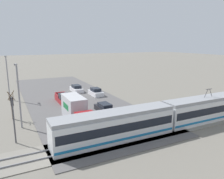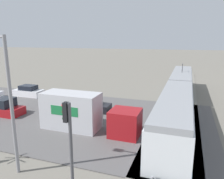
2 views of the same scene
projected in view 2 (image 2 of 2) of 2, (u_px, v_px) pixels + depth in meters
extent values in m
cube|color=gray|center=(174.00, 129.00, 19.69)|extent=(69.89, 4.40, 0.08)
cube|color=gray|center=(166.00, 127.00, 19.90)|extent=(68.49, 0.10, 0.14)
cube|color=gray|center=(183.00, 129.00, 19.44)|extent=(68.49, 0.10, 0.14)
cube|color=silver|center=(181.00, 84.00, 31.95)|extent=(14.22, 2.80, 2.86)
cube|color=black|center=(181.00, 82.00, 31.87)|extent=(13.79, 2.83, 0.95)
cube|color=#1970AD|center=(181.00, 90.00, 32.15)|extent=(14.08, 2.84, 0.27)
cube|color=gray|center=(182.00, 73.00, 31.58)|extent=(14.22, 2.58, 0.41)
cube|color=silver|center=(175.00, 117.00, 18.55)|extent=(14.22, 2.80, 2.86)
cube|color=black|center=(175.00, 113.00, 18.47)|extent=(13.79, 2.83, 0.95)
cube|color=#1970AD|center=(174.00, 126.00, 18.75)|extent=(14.08, 2.84, 0.27)
cube|color=gray|center=(176.00, 98.00, 18.18)|extent=(14.22, 2.58, 0.41)
cylinder|color=#2D2D33|center=(182.00, 68.00, 31.82)|extent=(0.66, 0.07, 1.15)
cylinder|color=#2D2D33|center=(182.00, 68.00, 31.00)|extent=(0.66, 0.07, 1.15)
cube|color=#2D2D33|center=(183.00, 64.00, 31.29)|extent=(1.10, 0.08, 0.06)
cube|color=maroon|center=(125.00, 123.00, 18.02)|extent=(2.33, 2.44, 2.21)
cube|color=#B2B2B7|center=(71.00, 111.00, 19.52)|extent=(2.33, 5.18, 3.25)
cube|color=#196B38|center=(64.00, 111.00, 18.37)|extent=(0.02, 2.59, 0.81)
cube|color=black|center=(4.00, 103.00, 23.09)|extent=(1.83, 1.84, 0.92)
cube|color=silver|center=(29.00, 93.00, 30.98)|extent=(1.90, 4.21, 0.87)
cube|color=black|center=(28.00, 88.00, 30.81)|extent=(1.63, 2.19, 0.64)
cube|color=black|center=(90.00, 107.00, 24.67)|extent=(1.75, 4.73, 0.81)
cube|color=black|center=(90.00, 101.00, 24.51)|extent=(1.51, 2.46, 0.60)
cylinder|color=#47474C|center=(71.00, 154.00, 10.50)|extent=(0.16, 0.16, 5.12)
cube|color=black|center=(66.00, 112.00, 10.09)|extent=(0.28, 0.22, 0.95)
sphere|color=red|center=(63.00, 105.00, 10.05)|extent=(0.18, 0.18, 0.18)
sphere|color=#3C2C06|center=(64.00, 112.00, 10.13)|extent=(0.18, 0.18, 0.18)
sphere|color=black|center=(64.00, 118.00, 10.20)|extent=(0.18, 0.18, 0.18)
cylinder|color=gray|center=(12.00, 108.00, 12.44)|extent=(0.20, 0.20, 8.18)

